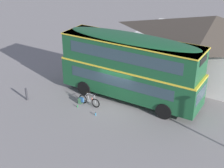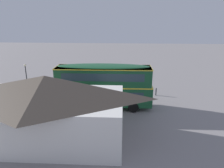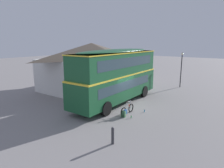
{
  "view_description": "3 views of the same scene",
  "coord_description": "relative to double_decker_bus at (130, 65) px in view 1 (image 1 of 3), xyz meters",
  "views": [
    {
      "loc": [
        10.26,
        -17.15,
        11.4
      ],
      "look_at": [
        -0.66,
        0.26,
        1.2
      ],
      "focal_mm": 51.45,
      "sensor_mm": 36.0,
      "label": 1
    },
    {
      "loc": [
        -1.79,
        22.11,
        9.41
      ],
      "look_at": [
        -0.32,
        -1.47,
        1.93
      ],
      "focal_mm": 33.54,
      "sensor_mm": 36.0,
      "label": 2
    },
    {
      "loc": [
        -13.67,
        -8.88,
        5.4
      ],
      "look_at": [
        -1.13,
        0.33,
        2.06
      ],
      "focal_mm": 31.56,
      "sensor_mm": 36.0,
      "label": 3
    }
  ],
  "objects": [
    {
      "name": "touring_bicycle",
      "position": [
        -2.0,
        -2.36,
        -2.27
      ],
      "size": [
        1.77,
        0.46,
        1.0
      ],
      "color": "black",
      "rests_on": "ground"
    },
    {
      "name": "ground_plane",
      "position": [
        -0.43,
        -0.94,
        -2.64
      ],
      "size": [
        120.0,
        120.0,
        0.0
      ],
      "primitive_type": "plane",
      "color": "gray"
    },
    {
      "name": "water_bottle_green_metal",
      "position": [
        -2.47,
        -3.0,
        -2.55
      ],
      "size": [
        0.07,
        0.07,
        0.21
      ],
      "color": "green",
      "rests_on": "ground"
    },
    {
      "name": "backpack_on_ground",
      "position": [
        -2.65,
        -2.44,
        -2.39
      ],
      "size": [
        0.33,
        0.35,
        0.49
      ],
      "color": "#386642",
      "rests_on": "ground"
    },
    {
      "name": "kerb_bollard",
      "position": [
        -6.24,
        -4.09,
        -2.15
      ],
      "size": [
        0.16,
        0.16,
        0.97
      ],
      "color": "#333338",
      "rests_on": "ground"
    },
    {
      "name": "water_bottle_blue_sports",
      "position": [
        -0.8,
        -3.21,
        -2.54
      ],
      "size": [
        0.07,
        0.07,
        0.22
      ],
      "color": "#338CBF",
      "rests_on": "ground"
    },
    {
      "name": "pub_building",
      "position": [
        3.81,
        6.4,
        0.05
      ],
      "size": [
        12.3,
        6.99,
        5.27
      ],
      "color": "silver",
      "rests_on": "ground"
    },
    {
      "name": "double_decker_bus",
      "position": [
        0.0,
        0.0,
        0.0
      ],
      "size": [
        10.27,
        2.79,
        4.79
      ],
      "color": "black",
      "rests_on": "ground"
    }
  ]
}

